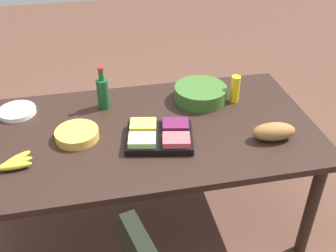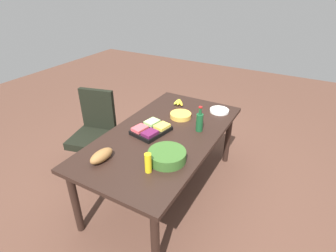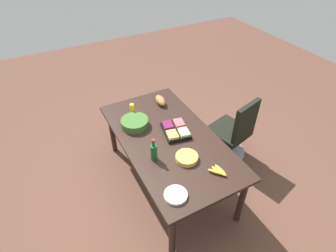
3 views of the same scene
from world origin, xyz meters
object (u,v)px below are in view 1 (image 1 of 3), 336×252
at_px(mustard_bottle, 235,89).
at_px(fruit_platter, 159,136).
at_px(conference_table, 147,140).
at_px(salad_bowl, 200,93).
at_px(chip_bowl, 77,134).
at_px(bread_loaf, 274,132).
at_px(wine_bottle, 103,92).
at_px(banana_bunch, 15,163).
at_px(paper_plate_stack, 17,111).

bearing_deg(mustard_bottle, fruit_platter, -149.46).
bearing_deg(conference_table, salad_bowl, 33.53).
distance_m(chip_bowl, fruit_platter, 0.45).
relative_size(bread_loaf, salad_bowl, 0.73).
bearing_deg(fruit_platter, wine_bottle, 123.21).
bearing_deg(salad_bowl, fruit_platter, -131.68).
height_order(mustard_bottle, wine_bottle, wine_bottle).
bearing_deg(banana_bunch, chip_bowl, 30.65).
bearing_deg(salad_bowl, mustard_bottle, -15.55).
distance_m(wine_bottle, salad_bowl, 0.61).
bearing_deg(chip_bowl, banana_bunch, -149.35).
xyz_separation_m(conference_table, wine_bottle, (-0.22, 0.29, 0.18)).
bearing_deg(conference_table, wine_bottle, 127.33).
bearing_deg(mustard_bottle, banana_bunch, -163.21).
relative_size(paper_plate_stack, banana_bunch, 1.26).
bearing_deg(wine_bottle, banana_bunch, -134.70).
height_order(salad_bowl, chip_bowl, salad_bowl).
relative_size(salad_bowl, chip_bowl, 1.38).
relative_size(mustard_bottle, fruit_platter, 0.43).
bearing_deg(wine_bottle, bread_loaf, -30.70).
bearing_deg(fruit_platter, chip_bowl, 165.56).
bearing_deg(banana_bunch, fruit_platter, 5.30).
height_order(wine_bottle, fruit_platter, wine_bottle).
distance_m(conference_table, mustard_bottle, 0.64).
xyz_separation_m(bread_loaf, salad_bowl, (-0.28, 0.49, -0.00)).
relative_size(mustard_bottle, banana_bunch, 1.00).
bearing_deg(bread_loaf, chip_bowl, 167.93).
height_order(conference_table, salad_bowl, salad_bowl).
xyz_separation_m(mustard_bottle, banana_bunch, (-1.29, -0.39, -0.06)).
bearing_deg(banana_bunch, paper_plate_stack, 94.78).
height_order(salad_bowl, paper_plate_stack, salad_bowl).
relative_size(wine_bottle, chip_bowl, 1.15).
relative_size(bread_loaf, paper_plate_stack, 1.09).
distance_m(bread_loaf, banana_bunch, 1.36).
xyz_separation_m(salad_bowl, banana_bunch, (-1.08, -0.45, -0.02)).
bearing_deg(salad_bowl, bread_loaf, -60.41).
bearing_deg(mustard_bottle, chip_bowl, -168.12).
relative_size(conference_table, chip_bowl, 8.13).
relative_size(wine_bottle, banana_bunch, 1.56).
bearing_deg(salad_bowl, conference_table, -146.47).
relative_size(bread_loaf, banana_bunch, 1.38).
bearing_deg(bread_loaf, mustard_bottle, 99.41).
xyz_separation_m(mustard_bottle, bread_loaf, (0.07, -0.43, -0.04)).
height_order(mustard_bottle, paper_plate_stack, mustard_bottle).
bearing_deg(mustard_bottle, wine_bottle, 173.45).
relative_size(mustard_bottle, chip_bowl, 0.73).
xyz_separation_m(mustard_bottle, fruit_platter, (-0.54, -0.32, -0.05)).
height_order(mustard_bottle, bread_loaf, mustard_bottle).
distance_m(salad_bowl, paper_plate_stack, 1.13).
height_order(bread_loaf, fruit_platter, bread_loaf).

